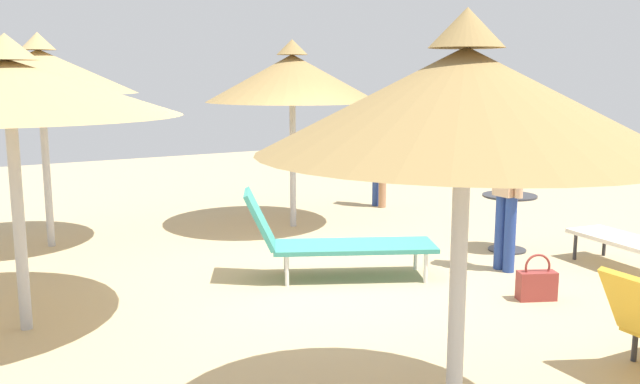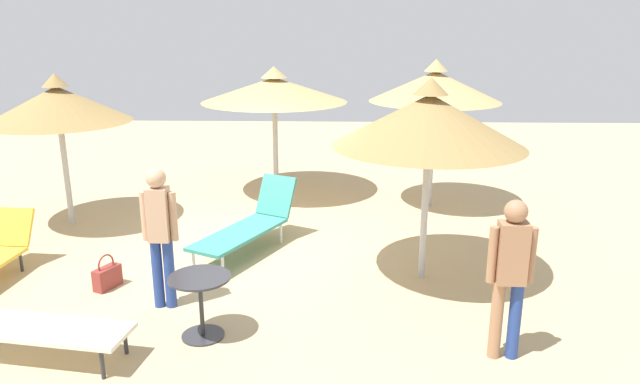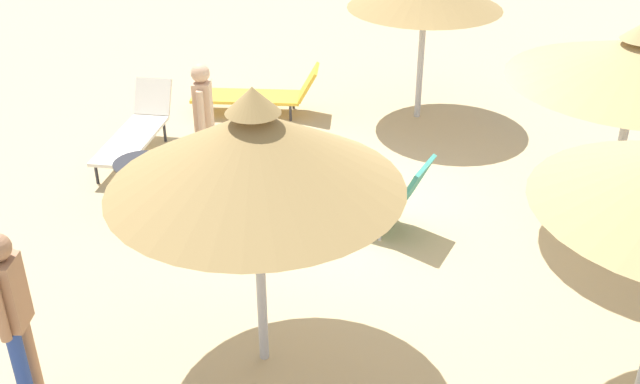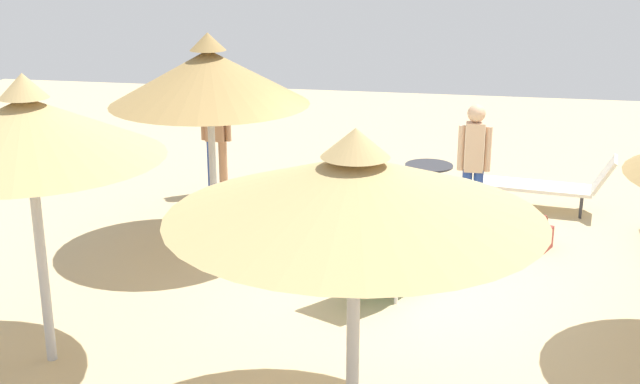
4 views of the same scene
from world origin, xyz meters
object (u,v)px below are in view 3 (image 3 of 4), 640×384
lounge_chair_back (353,190)px  side_table_round (143,179)px  parasol_umbrella_front (640,60)px  person_standing_far_left (12,311)px  lounge_chair_near_left (136,129)px  parasol_umbrella_near_right (255,150)px  lounge_chair_center (261,94)px  handbag (252,150)px  person_standing_edge (204,121)px

lounge_chair_back → side_table_round: 2.60m
parasol_umbrella_front → person_standing_far_left: parasol_umbrella_front is taller
lounge_chair_back → person_standing_far_left: size_ratio=1.24×
parasol_umbrella_front → lounge_chair_near_left: (-1.95, -6.20, -1.73)m
parasol_umbrella_near_right → lounge_chair_center: bearing=-175.4°
parasol_umbrella_front → handbag: parasol_umbrella_front is taller
lounge_chair_center → handbag: (1.71, -0.01, -0.19)m
lounge_chair_center → person_standing_edge: (2.63, -0.50, 0.66)m
lounge_chair_center → lounge_chair_near_left: lounge_chair_near_left is taller
lounge_chair_back → handbag: lounge_chair_back is taller
parasol_umbrella_front → side_table_round: bearing=-92.4°
handbag → side_table_round: side_table_round is taller
lounge_chair_back → handbag: 2.22m
lounge_chair_back → side_table_round: (-0.16, -2.60, 0.06)m
handbag → side_table_round: size_ratio=0.65×
parasol_umbrella_front → lounge_chair_back: bearing=-91.5°
person_standing_edge → side_table_round: person_standing_edge is taller
parasol_umbrella_near_right → person_standing_edge: bearing=-163.5°
person_standing_edge → parasol_umbrella_near_right: bearing=16.5°
parasol_umbrella_near_right → lounge_chair_back: 3.20m
lounge_chair_back → person_standing_far_left: bearing=-43.2°
person_standing_edge → parasol_umbrella_front: bearing=80.2°
parasol_umbrella_near_right → lounge_chair_near_left: 5.21m
lounge_chair_center → handbag: size_ratio=4.39×
lounge_chair_center → side_table_round: bearing=-20.4°
person_standing_far_left → lounge_chair_center: bearing=166.8°
person_standing_far_left → side_table_round: 3.31m
parasol_umbrella_front → lounge_chair_center: size_ratio=1.37×
person_standing_edge → side_table_round: 1.07m
parasol_umbrella_near_right → person_standing_edge: size_ratio=1.55×
lounge_chair_back → side_table_round: size_ratio=2.95×
person_standing_far_left → side_table_round: bearing=174.4°
lounge_chair_center → person_standing_far_left: (6.51, -1.53, 0.65)m
parasol_umbrella_near_right → person_standing_edge: (-3.30, -0.97, -1.17)m
parasol_umbrella_near_right → person_standing_far_left: size_ratio=1.58×
lounge_chair_near_left → lounge_chair_center: bearing=132.3°
parasol_umbrella_near_right → lounge_chair_back: (-2.52, 0.92, -1.75)m
person_standing_far_left → side_table_round: person_standing_far_left is taller
parasol_umbrella_near_right → lounge_chair_back: parasol_umbrella_near_right is taller
side_table_round → parasol_umbrella_front: bearing=87.6°
side_table_round → handbag: bearing=142.1°
person_standing_far_left → person_standing_edge: bearing=165.2°
person_standing_far_left → person_standing_edge: size_ratio=0.98×
lounge_chair_back → handbag: (-1.70, -1.40, -0.27)m
lounge_chair_back → person_standing_far_left: (3.10, -2.92, 0.56)m
lounge_chair_near_left → handbag: bearing=84.2°
lounge_chair_back → side_table_round: lounge_chair_back is taller
person_standing_far_left → person_standing_edge: 4.02m
parasol_umbrella_near_right → handbag: bearing=-173.5°
person_standing_edge → lounge_chair_near_left: bearing=-132.6°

